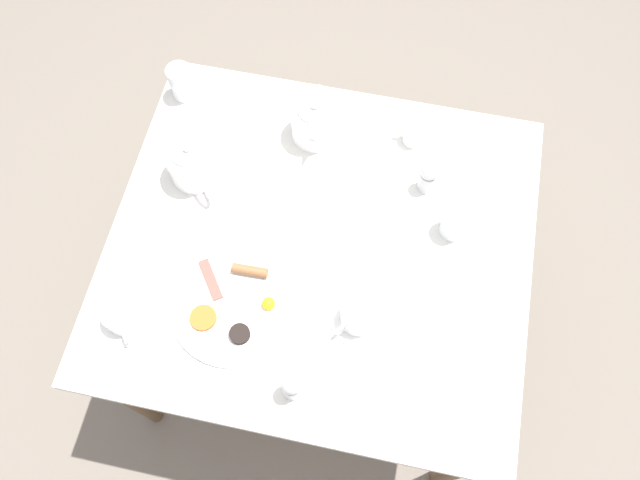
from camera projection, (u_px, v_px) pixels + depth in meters
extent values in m
plane|color=#70665B|center=(320.00, 324.00, 2.20)|extent=(8.00, 8.00, 0.00)
cube|color=silver|center=(320.00, 246.00, 1.55)|extent=(1.04, 0.93, 0.03)
cylinder|color=brown|center=(488.00, 201.00, 2.01)|extent=(0.04, 0.04, 0.70)
cylinder|color=brown|center=(209.00, 150.00, 2.09)|extent=(0.04, 0.04, 0.70)
cylinder|color=brown|center=(458.00, 470.00, 1.68)|extent=(0.04, 0.04, 0.70)
cylinder|color=brown|center=(128.00, 398.00, 1.76)|extent=(0.04, 0.04, 0.70)
cylinder|color=white|center=(235.00, 303.00, 1.47)|extent=(0.31, 0.31, 0.01)
cylinder|color=white|center=(269.00, 305.00, 1.46)|extent=(0.06, 0.06, 0.00)
sphere|color=yellow|center=(269.00, 304.00, 1.45)|extent=(0.03, 0.03, 0.03)
cylinder|color=brown|center=(250.00, 271.00, 1.48)|extent=(0.09, 0.03, 0.02)
cube|color=#B74C42|center=(211.00, 280.00, 1.49)|extent=(0.08, 0.10, 0.01)
cylinder|color=#D16023|center=(203.00, 318.00, 1.45)|extent=(0.06, 0.06, 0.01)
cylinder|color=black|center=(240.00, 334.00, 1.43)|extent=(0.05, 0.05, 0.02)
cylinder|color=white|center=(192.00, 163.00, 1.57)|extent=(0.12, 0.12, 0.11)
cylinder|color=white|center=(187.00, 151.00, 1.51)|extent=(0.09, 0.09, 0.01)
sphere|color=white|center=(186.00, 148.00, 1.50)|extent=(0.02, 0.02, 0.02)
cone|color=white|center=(178.00, 138.00, 1.58)|extent=(0.05, 0.06, 0.05)
torus|color=white|center=(203.00, 183.00, 1.54)|extent=(0.06, 0.07, 0.09)
cylinder|color=white|center=(315.00, 122.00, 1.62)|extent=(0.12, 0.12, 0.11)
cylinder|color=white|center=(314.00, 109.00, 1.56)|extent=(0.09, 0.09, 0.01)
sphere|color=white|center=(314.00, 105.00, 1.55)|extent=(0.02, 0.02, 0.02)
cone|color=white|center=(311.00, 145.00, 1.58)|extent=(0.02, 0.06, 0.05)
torus|color=white|center=(318.00, 101.00, 1.64)|extent=(0.02, 0.09, 0.09)
cylinder|color=white|center=(358.00, 320.00, 1.46)|extent=(0.13, 0.13, 0.01)
cylinder|color=white|center=(359.00, 316.00, 1.43)|extent=(0.08, 0.08, 0.06)
cylinder|color=olive|center=(359.00, 316.00, 1.43)|extent=(0.07, 0.07, 0.05)
torus|color=white|center=(343.00, 328.00, 1.42)|extent=(0.03, 0.04, 0.05)
cylinder|color=white|center=(126.00, 319.00, 1.46)|extent=(0.13, 0.13, 0.01)
cylinder|color=white|center=(122.00, 315.00, 1.43)|extent=(0.08, 0.08, 0.06)
cylinder|color=olive|center=(122.00, 316.00, 1.43)|extent=(0.07, 0.07, 0.05)
torus|color=white|center=(125.00, 334.00, 1.41)|extent=(0.03, 0.04, 0.05)
cylinder|color=white|center=(456.00, 222.00, 1.51)|extent=(0.07, 0.07, 0.09)
cylinder|color=white|center=(181.00, 82.00, 1.67)|extent=(0.07, 0.07, 0.10)
cylinder|color=white|center=(414.00, 135.00, 1.63)|extent=(0.05, 0.05, 0.06)
torus|color=white|center=(403.00, 133.00, 1.64)|extent=(0.04, 0.01, 0.04)
cylinder|color=#BCBCC1|center=(427.00, 181.00, 1.57)|extent=(0.04, 0.04, 0.06)
sphere|color=#BCBCC1|center=(430.00, 172.00, 1.53)|extent=(0.04, 0.04, 0.04)
cylinder|color=#BCBCC1|center=(292.00, 389.00, 1.36)|extent=(0.04, 0.04, 0.06)
sphere|color=#BCBCC1|center=(291.00, 385.00, 1.32)|extent=(0.04, 0.04, 0.04)
cube|color=silver|center=(380.00, 217.00, 1.57)|extent=(0.14, 0.13, 0.00)
cube|color=silver|center=(455.00, 379.00, 1.40)|extent=(0.19, 0.10, 0.00)
cube|color=silver|center=(497.00, 157.00, 1.64)|extent=(0.05, 0.16, 0.00)
cube|color=silver|center=(362.00, 392.00, 1.39)|extent=(0.16, 0.05, 0.00)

